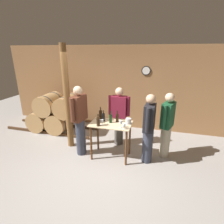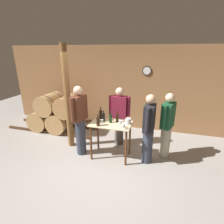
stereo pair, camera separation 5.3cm
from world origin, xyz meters
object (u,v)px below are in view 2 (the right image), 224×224
wine_glass_near_right (124,125)px  person_visitor_with_scarf (167,125)px  wine_glass_near_left (102,121)px  wine_glass_near_center (121,122)px  wooden_post (68,99)px  person_visitor_near_door (80,120)px  person_visitor_bearded (119,115)px  wine_bottle_far_right (117,118)px  wine_bottle_far_left (101,114)px  ice_bucket (128,121)px  wine_bottle_center (103,117)px  wine_bottle_right (111,118)px  person_host (149,128)px  wine_bottle_left (98,122)px

wine_glass_near_right → person_visitor_with_scarf: person_visitor_with_scarf is taller
wine_glass_near_left → wine_glass_near_center: wine_glass_near_center is taller
wooden_post → person_visitor_with_scarf: bearing=3.3°
wine_glass_near_left → person_visitor_near_door: 0.61m
person_visitor_bearded → wine_bottle_far_right: bearing=-81.5°
wine_bottle_far_left → wine_glass_near_center: bearing=-32.6°
wine_glass_near_center → ice_bucket: (0.13, 0.25, -0.05)m
wine_bottle_center → person_visitor_with_scarf: 1.52m
wine_bottle_far_right → person_visitor_near_door: person_visitor_near_door is taller
wooden_post → wine_bottle_far_right: bearing=-4.0°
wooden_post → wine_bottle_right: (1.21, -0.19, -0.34)m
wine_bottle_right → person_visitor_bearded: bearing=84.9°
wooden_post → person_visitor_with_scarf: wooden_post is taller
wine_bottle_center → person_host: size_ratio=0.16×
wine_bottle_center → wine_glass_near_right: bearing=-28.5°
wine_glass_near_center → person_visitor_with_scarf: person_visitor_with_scarf is taller
wine_glass_near_right → person_host: size_ratio=0.08×
person_visitor_with_scarf → person_visitor_near_door: size_ratio=0.92×
wine_bottle_far_left → wine_glass_near_left: (0.15, -0.35, -0.02)m
wine_bottle_right → person_visitor_near_door: 0.77m
wine_bottle_left → wine_bottle_center: 0.30m
wine_bottle_far_right → person_visitor_bearded: person_visitor_bearded is taller
wine_bottle_far_left → wine_glass_near_right: 0.82m
wine_bottle_left → person_visitor_bearded: (0.28, 0.90, -0.15)m
wine_bottle_far_right → wine_bottle_left: bearing=-135.3°
wine_bottle_right → person_host: bearing=-0.6°
person_visitor_with_scarf → person_visitor_bearded: 1.28m
wine_glass_near_left → wine_glass_near_right: (0.54, -0.09, -0.00)m
person_host → person_visitor_bearded: 1.06m
ice_bucket → person_host: 0.49m
wooden_post → person_visitor_with_scarf: 2.56m
wine_glass_near_left → wine_bottle_far_left: bearing=113.0°
wine_glass_near_right → wine_bottle_far_right: bearing=123.3°
wooden_post → wine_glass_near_right: wooden_post is taller
wine_bottle_far_left → wine_bottle_left: size_ratio=1.09×
wine_bottle_center → ice_bucket: size_ratio=1.98×
wine_glass_near_left → wine_glass_near_right: size_ratio=1.02×
wine_bottle_far_right → wine_glass_near_center: 0.34m
wine_bottle_left → person_host: (1.12, 0.25, -0.14)m
wine_glass_near_left → wine_glass_near_right: wine_glass_near_left is taller
wine_bottle_left → wine_glass_near_left: wine_bottle_left is taller
wine_glass_near_center → wooden_post: bearing=165.0°
person_host → wine_glass_near_center: bearing=-161.0°
wine_bottle_far_left → wine_bottle_left: bearing=-78.4°
wooden_post → person_visitor_with_scarf: size_ratio=1.65×
wooden_post → wine_glass_near_center: 1.59m
wine_glass_near_right → person_visitor_near_door: 1.15m
wine_glass_near_center → ice_bucket: wine_glass_near_center is taller
person_visitor_with_scarf → person_visitor_bearded: person_visitor_with_scarf is taller
wine_bottle_far_right → wine_bottle_right: bearing=-146.8°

